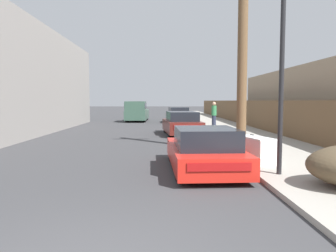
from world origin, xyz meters
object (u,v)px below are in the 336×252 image
(car_parked_mid, at_px, (182,124))
(car_parked_far, at_px, (178,116))
(utility_pole, at_px, (243,39))
(discarded_fridge, at_px, (255,149))
(street_lamp, at_px, (282,65))
(pickup_truck, at_px, (137,111))
(parked_sports_car_red, at_px, (204,151))
(pedestrian, at_px, (214,114))

(car_parked_mid, height_order, car_parked_far, car_parked_far)
(utility_pole, bearing_deg, discarded_fridge, -93.99)
(utility_pole, xyz_separation_m, street_lamp, (-0.06, -4.17, -1.41))
(car_parked_mid, height_order, pickup_truck, pickup_truck)
(parked_sports_car_red, distance_m, street_lamp, 3.05)
(car_parked_far, bearing_deg, parked_sports_car_red, -95.23)
(car_parked_mid, bearing_deg, pedestrian, 48.10)
(parked_sports_car_red, bearing_deg, pedestrian, 77.70)
(utility_pole, bearing_deg, pedestrian, 86.61)
(pickup_truck, bearing_deg, pedestrian, 124.47)
(car_parked_far, relative_size, utility_pole, 0.54)
(parked_sports_car_red, bearing_deg, discarded_fridge, 20.06)
(car_parked_far, xyz_separation_m, street_lamp, (1.42, -20.88, 2.17))
(parked_sports_car_red, height_order, street_lamp, street_lamp)
(discarded_fridge, xyz_separation_m, car_parked_mid, (-1.63, 9.17, 0.13))
(car_parked_far, bearing_deg, utility_pole, -89.22)
(car_parked_mid, distance_m, pickup_truck, 12.56)
(utility_pole, distance_m, pedestrian, 10.39)
(car_parked_mid, relative_size, pedestrian, 2.52)
(parked_sports_car_red, relative_size, pedestrian, 2.46)
(pedestrian, bearing_deg, car_parked_far, 106.79)
(pickup_truck, distance_m, utility_pole, 19.79)
(car_parked_mid, distance_m, pedestrian, 3.97)
(parked_sports_car_red, xyz_separation_m, street_lamp, (1.74, -1.07, 2.26))
(parked_sports_car_red, xyz_separation_m, car_parked_far, (0.32, 19.81, 0.09))
(utility_pole, bearing_deg, pickup_truck, 105.72)
(street_lamp, height_order, pedestrian, street_lamp)
(discarded_fridge, distance_m, parked_sports_car_red, 1.76)
(parked_sports_car_red, height_order, car_parked_mid, car_parked_mid)
(discarded_fridge, distance_m, car_parked_far, 19.20)
(discarded_fridge, xyz_separation_m, pedestrian, (0.75, 12.31, 0.53))
(discarded_fridge, relative_size, street_lamp, 0.36)
(car_parked_far, xyz_separation_m, pickup_truck, (-3.81, 2.07, 0.29))
(pickup_truck, height_order, pedestrian, pickup_truck)
(discarded_fridge, distance_m, street_lamp, 2.89)
(parked_sports_car_red, distance_m, pickup_truck, 22.16)
(pedestrian, bearing_deg, car_parked_mid, -127.19)
(car_parked_mid, distance_m, utility_pole, 7.84)
(parked_sports_car_red, bearing_deg, street_lamp, -33.30)
(car_parked_far, relative_size, street_lamp, 0.95)
(parked_sports_car_red, distance_m, pedestrian, 13.20)
(street_lamp, bearing_deg, utility_pole, 89.16)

